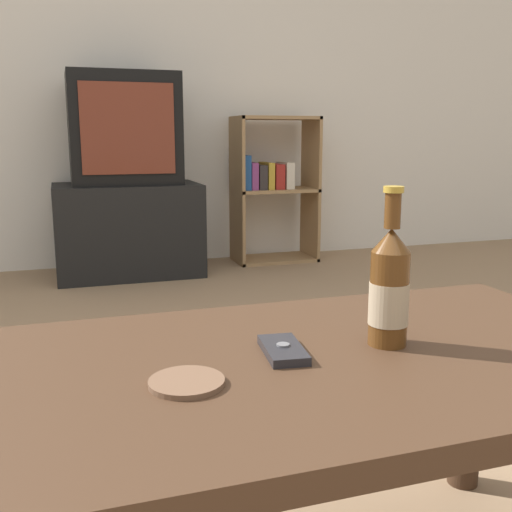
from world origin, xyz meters
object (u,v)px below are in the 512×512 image
(tv_stand, at_px, (128,230))
(beer_bottle, at_px, (389,288))
(bookshelf, at_px, (271,185))
(cell_phone, at_px, (283,350))
(television, at_px, (124,129))

(tv_stand, distance_m, beer_bottle, 2.71)
(bookshelf, distance_m, beer_bottle, 2.91)
(bookshelf, bearing_deg, tv_stand, -173.28)
(bookshelf, xyz_separation_m, cell_phone, (-0.97, -2.79, -0.02))
(tv_stand, bearing_deg, television, -90.00)
(beer_bottle, bearing_deg, television, 92.81)
(television, xyz_separation_m, beer_bottle, (0.13, -2.69, -0.28))
(bookshelf, xyz_separation_m, beer_bottle, (-0.79, -2.80, 0.07))
(television, height_order, cell_phone, television)
(beer_bottle, distance_m, cell_phone, 0.20)
(cell_phone, bearing_deg, bookshelf, 77.70)
(bookshelf, bearing_deg, cell_phone, -109.19)
(tv_stand, xyz_separation_m, beer_bottle, (0.13, -2.69, 0.30))
(bookshelf, height_order, beer_bottle, bookshelf)
(bookshelf, relative_size, cell_phone, 7.34)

